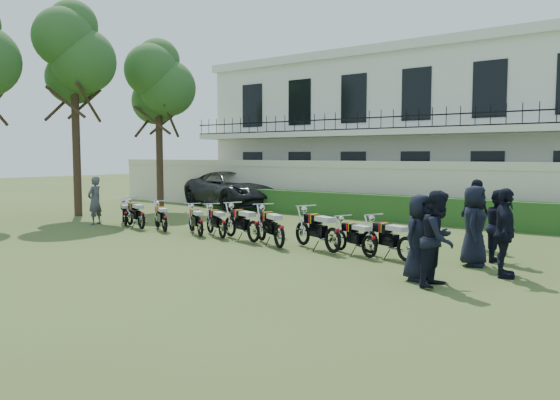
{
  "coord_description": "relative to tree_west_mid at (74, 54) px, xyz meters",
  "views": [
    {
      "loc": [
        10.89,
        -12.04,
        2.54
      ],
      "look_at": [
        0.09,
        2.3,
        1.06
      ],
      "focal_mm": 35.0,
      "sensor_mm": 36.0,
      "label": 1
    }
  ],
  "objects": [
    {
      "name": "ground",
      "position": [
        9.46,
        -1.0,
        -6.67
      ],
      "size": [
        100.0,
        100.0,
        0.0
      ],
      "primitive_type": "plane",
      "color": "#3F5221",
      "rests_on": "ground"
    },
    {
      "name": "perimeter_wall",
      "position": [
        9.46,
        7.0,
        -5.5
      ],
      "size": [
        30.0,
        0.35,
        2.3
      ],
      "color": "beige",
      "rests_on": "ground"
    },
    {
      "name": "hedge",
      "position": [
        10.46,
        6.2,
        -6.17
      ],
      "size": [
        18.0,
        0.6,
        1.0
      ],
      "primitive_type": "cube",
      "color": "#264D1B",
      "rests_on": "ground"
    },
    {
      "name": "building",
      "position": [
        9.46,
        12.96,
        -2.96
      ],
      "size": [
        20.4,
        9.6,
        7.4
      ],
      "color": "silver",
      "rests_on": "ground"
    },
    {
      "name": "tree_west_mid",
      "position": [
        0.0,
        0.0,
        0.0
      ],
      "size": [
        3.4,
        3.2,
        8.82
      ],
      "color": "#473323",
      "rests_on": "ground"
    },
    {
      "name": "tree_west_near",
      "position": [
        0.5,
        4.0,
        -0.78
      ],
      "size": [
        3.4,
        3.2,
        7.9
      ],
      "color": "#473323",
      "rests_on": "ground"
    },
    {
      "name": "motorcycle_0",
      "position": [
        4.41,
        -0.99,
        -6.24
      ],
      "size": [
        1.45,
        1.0,
        0.92
      ],
      "rotation": [
        0.0,
        0.0,
        0.99
      ],
      "color": "black",
      "rests_on": "ground"
    },
    {
      "name": "motorcycle_1",
      "position": [
        5.55,
        -1.2,
        -6.19
      ],
      "size": [
        1.81,
        0.83,
        1.03
      ],
      "rotation": [
        0.0,
        0.0,
        1.21
      ],
      "color": "black",
      "rests_on": "ground"
    },
    {
      "name": "motorcycle_2",
      "position": [
        6.69,
        -1.17,
        -6.23
      ],
      "size": [
        1.58,
        0.93,
        0.96
      ],
      "rotation": [
        0.0,
        0.0,
        1.06
      ],
      "color": "black",
      "rests_on": "ground"
    },
    {
      "name": "motorcycle_3",
      "position": [
        8.31,
        -1.15,
        -6.23
      ],
      "size": [
        1.54,
        0.98,
        0.95
      ],
      "rotation": [
        0.0,
        0.0,
        1.03
      ],
      "color": "black",
      "rests_on": "ground"
    },
    {
      "name": "motorcycle_4",
      "position": [
        9.15,
        -1.05,
        -6.22
      ],
      "size": [
        1.63,
        0.95,
        0.98
      ],
      "rotation": [
        0.0,
        0.0,
        1.07
      ],
      "color": "black",
      "rests_on": "ground"
    },
    {
      "name": "motorcycle_5",
      "position": [
        10.38,
        -1.07,
        -6.17
      ],
      "size": [
        1.92,
        0.84,
        1.09
      ],
      "rotation": [
        0.0,
        0.0,
        1.24
      ],
      "color": "black",
      "rests_on": "ground"
    },
    {
      "name": "motorcycle_6",
      "position": [
        11.57,
        -1.41,
        -6.15
      ],
      "size": [
        1.81,
        1.14,
        1.12
      ],
      "rotation": [
        0.0,
        0.0,
        1.03
      ],
      "color": "black",
      "rests_on": "ground"
    },
    {
      "name": "motorcycle_7",
      "position": [
        13.1,
        -1.15,
        -6.14
      ],
      "size": [
        1.97,
        0.97,
        1.14
      ],
      "rotation": [
        0.0,
        0.0,
        1.18
      ],
      "color": "black",
      "rests_on": "ground"
    },
    {
      "name": "motorcycle_8",
      "position": [
        14.15,
        -1.15,
        -6.23
      ],
      "size": [
        1.66,
        0.8,
        0.96
      ],
      "rotation": [
        0.0,
        0.0,
        1.18
      ],
      "color": "black",
      "rests_on": "ground"
    },
    {
      "name": "motorcycle_9",
      "position": [
        15.09,
        -1.09,
        -6.19
      ],
      "size": [
        1.81,
        0.84,
        1.03
      ],
      "rotation": [
        0.0,
        0.0,
        1.2
      ],
      "color": "black",
      "rests_on": "ground"
    },
    {
      "name": "suv",
      "position": [
        2.44,
        6.95,
        -5.8
      ],
      "size": [
        6.86,
        4.82,
        1.74
      ],
      "primitive_type": "imported",
      "rotation": [
        0.0,
        0.0,
        1.23
      ],
      "color": "black",
      "rests_on": "ground"
    },
    {
      "name": "inspector",
      "position": [
        3.01,
        -1.26,
        -5.79
      ],
      "size": [
        0.58,
        0.73,
        1.76
      ],
      "primitive_type": "imported",
      "rotation": [
        0.0,
        0.0,
        -1.29
      ],
      "color": "#555559",
      "rests_on": "ground"
    },
    {
      "name": "officer_0",
      "position": [
        16.04,
        -2.62,
        -5.79
      ],
      "size": [
        0.72,
        0.95,
        1.76
      ],
      "primitive_type": "imported",
      "rotation": [
        0.0,
        0.0,
        1.37
      ],
      "color": "black",
      "rests_on": "ground"
    },
    {
      "name": "officer_1",
      "position": [
        16.54,
        -2.88,
        -5.74
      ],
      "size": [
        0.75,
        0.94,
        1.86
      ],
      "primitive_type": "imported",
      "rotation": [
        0.0,
        0.0,
        1.52
      ],
      "color": "black",
      "rests_on": "ground"
    },
    {
      "name": "officer_2",
      "position": [
        17.34,
        -1.31,
        -5.74
      ],
      "size": [
        0.73,
        1.17,
        1.86
      ],
      "primitive_type": "imported",
      "rotation": [
        0.0,
        0.0,
        1.84
      ],
      "color": "black",
      "rests_on": "ground"
    },
    {
      "name": "officer_3",
      "position": [
        16.46,
        -0.48,
        -5.75
      ],
      "size": [
        0.73,
        0.99,
        1.85
      ],
      "primitive_type": "imported",
      "rotation": [
        0.0,
        0.0,
        1.74
      ],
      "color": "black",
      "rests_on": "ground"
    },
    {
      "name": "officer_4",
      "position": [
        16.78,
        0.41,
        -5.81
      ],
      "size": [
        0.85,
        0.98,
        1.73
      ],
      "primitive_type": "imported",
      "rotation": [
        0.0,
        0.0,
        1.84
      ],
      "color": "black",
      "rests_on": "ground"
    },
    {
      "name": "officer_5",
      "position": [
        15.74,
        1.9,
        -5.72
      ],
      "size": [
        0.77,
        1.2,
        1.89
      ],
      "primitive_type": "imported",
      "rotation": [
        0.0,
        0.0,
        1.26
      ],
      "color": "black",
      "rests_on": "ground"
    }
  ]
}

